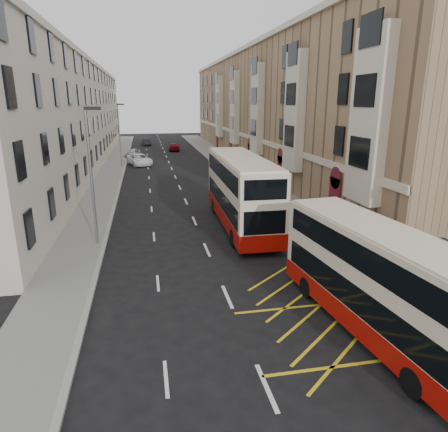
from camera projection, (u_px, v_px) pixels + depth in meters
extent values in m
plane|color=black|center=(250.00, 349.00, 14.09)|extent=(200.00, 200.00, 0.00)
cube|color=slate|center=(251.00, 180.00, 43.84)|extent=(4.00, 120.00, 0.15)
cube|color=slate|center=(105.00, 186.00, 40.96)|extent=(3.00, 120.00, 0.15)
cube|color=gray|center=(233.00, 181.00, 43.47)|extent=(0.25, 120.00, 0.15)
cube|color=gray|center=(120.00, 185.00, 41.24)|extent=(0.25, 120.00, 0.15)
cube|color=#987858|center=(271.00, 108.00, 57.69)|extent=(10.00, 79.00, 15.00)
cube|color=beige|center=(237.00, 133.00, 57.73)|extent=(0.18, 79.00, 0.50)
cube|color=beige|center=(237.00, 51.00, 54.67)|extent=(0.40, 79.00, 0.50)
cube|color=beige|center=(369.00, 118.00, 23.23)|extent=(0.80, 3.20, 10.00)
cube|color=beige|center=(295.00, 112.00, 34.55)|extent=(0.80, 3.20, 10.00)
cube|color=beige|center=(257.00, 110.00, 45.86)|extent=(0.80, 3.20, 10.00)
cube|color=beige|center=(234.00, 108.00, 57.17)|extent=(0.80, 3.20, 10.00)
cube|color=beige|center=(219.00, 107.00, 68.49)|extent=(0.80, 3.20, 10.00)
cube|color=maroon|center=(335.00, 198.00, 28.67)|extent=(0.20, 1.60, 3.00)
cube|color=maroon|center=(280.00, 171.00, 39.98)|extent=(0.20, 1.60, 3.00)
cube|color=maroon|center=(250.00, 156.00, 51.29)|extent=(0.20, 1.60, 3.00)
cube|color=maroon|center=(231.00, 146.00, 62.61)|extent=(0.20, 1.60, 3.00)
cube|color=maroon|center=(217.00, 139.00, 73.92)|extent=(0.20, 1.60, 3.00)
cube|color=beige|center=(64.00, 116.00, 52.68)|extent=(9.00, 79.00, 13.00)
cube|color=beige|center=(96.00, 65.00, 51.72)|extent=(0.30, 79.00, 0.50)
cube|color=black|center=(412.00, 272.00, 16.89)|extent=(0.08, 0.08, 2.60)
cube|color=black|center=(439.00, 270.00, 17.12)|extent=(0.08, 0.08, 2.60)
cylinder|color=red|center=(374.00, 286.00, 17.43)|extent=(0.06, 0.06, 1.00)
cylinder|color=red|center=(339.00, 258.00, 20.49)|extent=(0.06, 0.06, 1.00)
cylinder|color=red|center=(314.00, 238.00, 23.56)|extent=(0.06, 0.06, 1.00)
cube|color=red|center=(340.00, 250.00, 20.36)|extent=(0.05, 6.50, 0.06)
cube|color=red|center=(339.00, 258.00, 20.48)|extent=(0.05, 6.50, 0.06)
cylinder|color=slate|center=(91.00, 178.00, 23.07)|extent=(0.16, 0.16, 8.00)
cube|color=black|center=(92.00, 108.00, 22.06)|extent=(0.90, 0.18, 0.18)
cylinder|color=slate|center=(120.00, 136.00, 51.35)|extent=(0.16, 0.16, 8.00)
cube|color=black|center=(121.00, 104.00, 50.34)|extent=(0.90, 0.18, 0.18)
cube|color=beige|center=(379.00, 280.00, 14.55)|extent=(3.32, 10.40, 3.67)
cube|color=#990C06|center=(374.00, 314.00, 14.94)|extent=(3.35, 10.43, 0.84)
cube|color=black|center=(377.00, 291.00, 14.67)|extent=(3.27, 9.59, 1.02)
cube|color=black|center=(382.00, 251.00, 14.23)|extent=(3.27, 9.59, 0.93)
cube|color=beige|center=(384.00, 231.00, 14.03)|extent=(3.18, 9.98, 0.11)
cube|color=black|center=(310.00, 244.00, 19.34)|extent=(1.97, 0.27, 1.21)
cube|color=black|center=(312.00, 206.00, 18.82)|extent=(1.63, 0.23, 0.42)
cylinder|color=black|center=(307.00, 287.00, 17.74)|extent=(0.35, 0.95, 0.93)
cylinder|color=black|center=(348.00, 281.00, 18.32)|extent=(0.35, 0.95, 0.93)
cylinder|color=black|center=(414.00, 383.00, 11.72)|extent=(0.35, 0.95, 0.93)
cube|color=beige|center=(241.00, 190.00, 27.19)|extent=(3.02, 12.21, 4.37)
cube|color=#990C06|center=(241.00, 214.00, 27.65)|extent=(3.06, 12.25, 0.99)
cube|color=black|center=(241.00, 198.00, 27.33)|extent=(3.05, 11.24, 1.22)
cube|color=black|center=(241.00, 171.00, 26.81)|extent=(3.05, 11.24, 1.11)
cube|color=beige|center=(241.00, 158.00, 26.57)|extent=(2.90, 11.73, 0.13)
cube|color=black|center=(225.00, 181.00, 33.05)|extent=(2.35, 0.14, 1.44)
cube|color=black|center=(225.00, 153.00, 32.42)|extent=(1.94, 0.13, 0.50)
cube|color=black|center=(265.00, 223.00, 21.58)|extent=(2.35, 0.14, 1.33)
cylinder|color=black|center=(215.00, 206.00, 31.22)|extent=(0.33, 1.11, 1.11)
cylinder|color=black|center=(246.00, 204.00, 31.63)|extent=(0.33, 1.11, 1.11)
cylinder|color=black|center=(234.00, 238.00, 23.86)|extent=(0.33, 1.11, 1.11)
cylinder|color=black|center=(274.00, 236.00, 24.27)|extent=(0.33, 1.11, 1.11)
imported|color=black|center=(392.00, 263.00, 19.21)|extent=(0.96, 0.80, 1.53)
imported|color=white|center=(140.00, 160.00, 54.45)|extent=(3.87, 5.92, 1.51)
imported|color=#B4B8BC|center=(133.00, 153.00, 62.25)|extent=(2.73, 4.18, 1.32)
imported|color=black|center=(146.00, 142.00, 78.76)|extent=(1.90, 4.10, 1.30)
imported|color=maroon|center=(174.00, 147.00, 70.43)|extent=(2.16, 4.68, 1.32)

